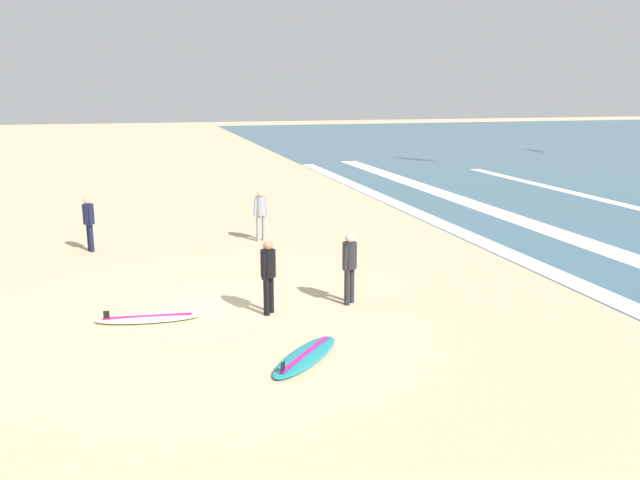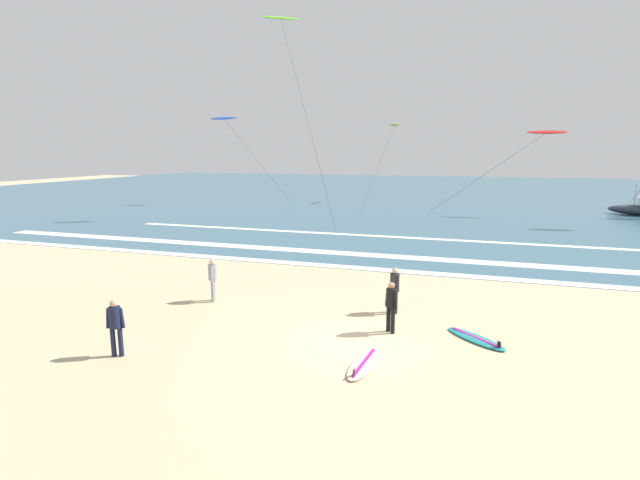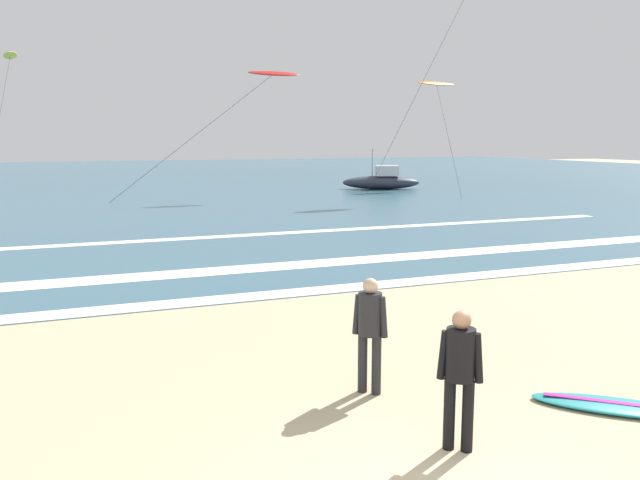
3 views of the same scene
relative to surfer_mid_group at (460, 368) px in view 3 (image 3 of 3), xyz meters
The scene contains 11 objects.
ocean_surface 52.30m from the surfer_mid_group, 90.87° to the left, with size 140.00×90.00×0.01m, color #386075.
wave_foam_shoreline 7.75m from the surfer_mid_group, 92.44° to the left, with size 52.69×0.73×0.01m, color white.
wave_foam_mid_break 10.73m from the surfer_mid_group, 91.58° to the left, with size 54.80×1.05×0.01m, color white.
wave_foam_outer_break 16.69m from the surfer_mid_group, 96.52° to the left, with size 39.51×0.63×0.01m, color white.
surfer_mid_group is the anchor object (origin of this frame).
surfer_right_near 1.86m from the surfer_mid_group, 95.68° to the left, with size 0.41×0.43×1.60m.
surfboard_foreground_flat 2.68m from the surfer_mid_group, ahead, with size 1.97×1.84×0.25m.
kite_red_high_left 32.53m from the surfer_mid_group, 75.68° to the left, with size 11.04×0.92×7.32m.
kite_orange_high_right 40.34m from the surfer_mid_group, 58.71° to the left, with size 4.99×9.10×7.38m.
kite_yellow_far_left 39.67m from the surfer_mid_group, 99.08° to the left, with size 1.55×13.18×8.54m.
offshore_boat 37.53m from the surfer_mid_group, 64.06° to the left, with size 5.47×3.39×2.70m.
Camera 3 is at (-3.18, -4.63, 3.44)m, focal length 36.71 mm.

